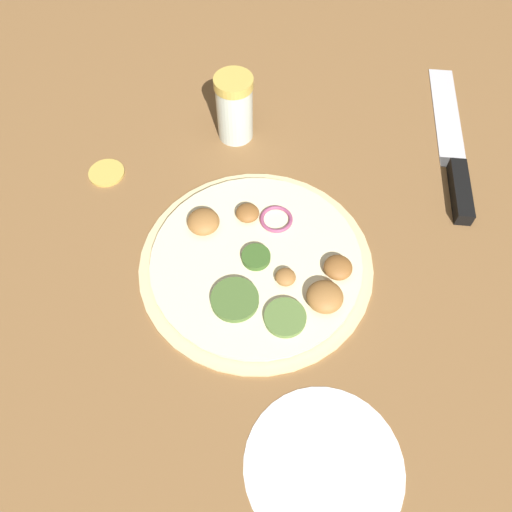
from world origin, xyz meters
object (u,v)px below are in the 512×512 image
(knife, at_px, (455,163))
(pizza, at_px, (258,262))
(spice_jar, at_px, (235,108))
(loose_cap, at_px, (106,172))

(knife, bearing_deg, pizza, 126.35)
(spice_jar, relative_size, loose_cap, 2.00)
(spice_jar, height_order, loose_cap, spice_jar)
(pizza, relative_size, knife, 1.04)
(knife, distance_m, spice_jar, 0.29)
(knife, height_order, spice_jar, spice_jar)
(pizza, distance_m, loose_cap, 0.24)
(pizza, relative_size, spice_jar, 2.91)
(pizza, distance_m, spice_jar, 0.21)
(spice_jar, bearing_deg, knife, 50.55)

